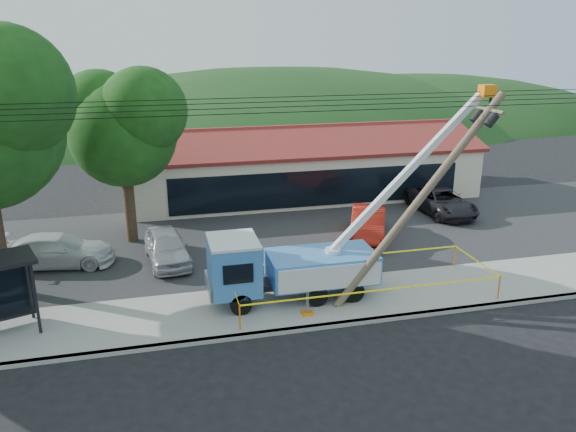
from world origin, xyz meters
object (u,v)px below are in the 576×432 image
at_px(car_red, 367,240).
at_px(car_white, 60,267).
at_px(leaning_pole, 426,192).
at_px(car_dark, 440,215).
at_px(car_silver, 168,264).
at_px(utility_truck, 290,263).

xyz_separation_m(car_red, car_white, (-15.27, -0.04, 0.00)).
height_order(leaning_pole, car_dark, leaning_pole).
relative_size(leaning_pole, car_white, 1.61).
bearing_deg(car_red, car_dark, 50.22).
height_order(leaning_pole, car_white, leaning_pole).
distance_m(car_red, car_white, 15.27).
relative_size(car_silver, car_red, 0.91).
height_order(car_silver, car_white, car_silver).
bearing_deg(utility_truck, car_dark, 37.60).
xyz_separation_m(leaning_pole, car_dark, (6.43, 10.07, -4.58)).
relative_size(car_red, car_dark, 0.91).
relative_size(utility_truck, car_white, 2.25).
height_order(utility_truck, car_dark, utility_truck).
height_order(car_red, car_white, car_red).
bearing_deg(car_dark, leaning_pole, -125.32).
xyz_separation_m(leaning_pole, car_red, (0.59, 7.07, -4.58)).
bearing_deg(car_dark, car_white, -174.55).
bearing_deg(car_silver, utility_truck, -53.88).
distance_m(car_silver, car_red, 10.38).
bearing_deg(utility_truck, car_white, 148.77).
xyz_separation_m(utility_truck, car_silver, (-4.67, 5.02, -1.61)).
distance_m(utility_truck, car_red, 8.32).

